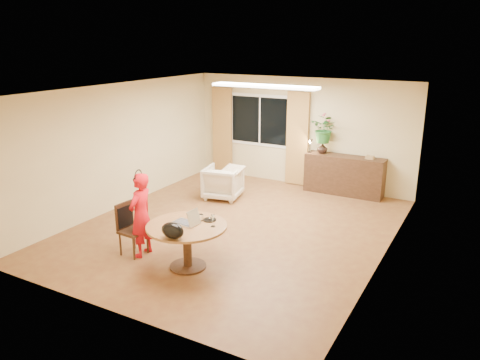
{
  "coord_description": "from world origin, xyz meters",
  "views": [
    {
      "loc": [
        4.07,
        -7.17,
        3.46
      ],
      "look_at": [
        0.22,
        -0.2,
        1.04
      ],
      "focal_mm": 35.0,
      "sensor_mm": 36.0,
      "label": 1
    }
  ],
  "objects_px": {
    "sideboard": "(344,175)",
    "dining_table": "(187,234)",
    "dining_chair": "(133,230)",
    "armchair": "(223,182)",
    "child": "(141,215)"
  },
  "relations": [
    {
      "from": "dining_table",
      "to": "dining_chair",
      "type": "bearing_deg",
      "value": -177.25
    },
    {
      "from": "dining_table",
      "to": "armchair",
      "type": "distance_m",
      "value": 3.39
    },
    {
      "from": "sideboard",
      "to": "dining_table",
      "type": "bearing_deg",
      "value": -102.57
    },
    {
      "from": "child",
      "to": "dining_table",
      "type": "bearing_deg",
      "value": 85.33
    },
    {
      "from": "child",
      "to": "sideboard",
      "type": "distance_m",
      "value": 5.13
    },
    {
      "from": "dining_chair",
      "to": "child",
      "type": "distance_m",
      "value": 0.31
    },
    {
      "from": "dining_chair",
      "to": "armchair",
      "type": "xyz_separation_m",
      "value": [
        -0.18,
        3.2,
        -0.08
      ]
    },
    {
      "from": "dining_chair",
      "to": "sideboard",
      "type": "bearing_deg",
      "value": 70.51
    },
    {
      "from": "dining_chair",
      "to": "child",
      "type": "bearing_deg",
      "value": 26.04
    },
    {
      "from": "child",
      "to": "sideboard",
      "type": "bearing_deg",
      "value": 153.16
    },
    {
      "from": "dining_table",
      "to": "sideboard",
      "type": "distance_m",
      "value": 4.86
    },
    {
      "from": "sideboard",
      "to": "armchair",
      "type": "bearing_deg",
      "value": -145.17
    },
    {
      "from": "dining_chair",
      "to": "sideboard",
      "type": "height_order",
      "value": "sideboard"
    },
    {
      "from": "dining_table",
      "to": "dining_chair",
      "type": "height_order",
      "value": "dining_chair"
    },
    {
      "from": "armchair",
      "to": "dining_table",
      "type": "bearing_deg",
      "value": 100.0
    }
  ]
}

